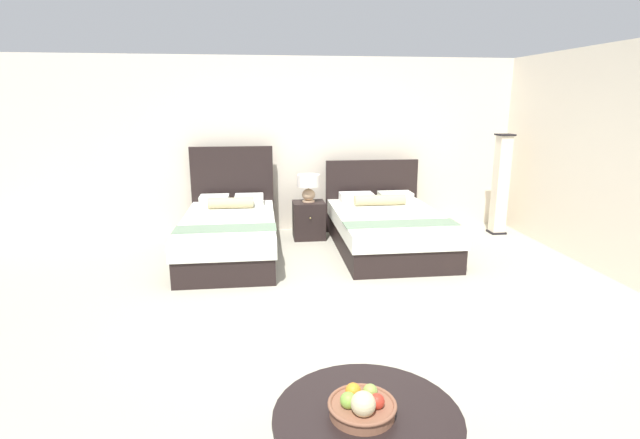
% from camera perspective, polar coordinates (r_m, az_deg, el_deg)
% --- Properties ---
extents(ground_plane, '(10.31, 9.99, 0.02)m').
position_cam_1_polar(ground_plane, '(4.64, 1.45, -11.26)').
color(ground_plane, '#AAA591').
extents(wall_back, '(10.31, 0.12, 2.59)m').
position_cam_1_polar(wall_back, '(7.40, -2.32, 8.77)').
color(wall_back, beige).
rests_on(wall_back, ground).
extents(bed_near_window, '(1.20, 2.23, 1.32)m').
position_cam_1_polar(bed_near_window, '(6.33, -10.66, -1.54)').
color(bed_near_window, black).
rests_on(bed_near_window, ground).
extents(bed_near_corner, '(1.41, 2.13, 1.09)m').
position_cam_1_polar(bed_near_corner, '(6.54, 7.94, -1.05)').
color(bed_near_corner, black).
rests_on(bed_near_corner, ground).
extents(nightstand, '(0.45, 0.42, 0.54)m').
position_cam_1_polar(nightstand, '(6.99, -1.34, -0.07)').
color(nightstand, black).
rests_on(nightstand, ground).
extents(table_lamp, '(0.32, 0.32, 0.40)m').
position_cam_1_polar(table_lamp, '(6.90, -1.38, 4.17)').
color(table_lamp, tan).
rests_on(table_lamp, nightstand).
extents(coffee_table, '(0.96, 0.96, 0.43)m').
position_cam_1_polar(coffee_table, '(2.68, 5.60, -23.92)').
color(coffee_table, black).
rests_on(coffee_table, ground).
extents(fruit_bowl, '(0.35, 0.35, 0.17)m').
position_cam_1_polar(fruit_bowl, '(2.57, 5.02, -21.12)').
color(fruit_bowl, brown).
rests_on(fruit_bowl, coffee_table).
extents(floor_lamp_corner, '(0.23, 0.23, 1.49)m').
position_cam_1_polar(floor_lamp_corner, '(7.65, 20.63, 3.88)').
color(floor_lamp_corner, black).
rests_on(floor_lamp_corner, ground).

